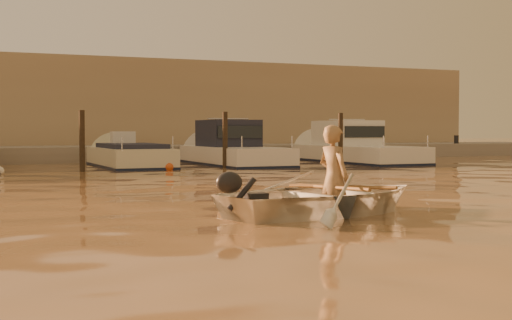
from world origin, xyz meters
name	(u,v)px	position (x,y,z in m)	size (l,w,h in m)	color
ground_plane	(253,220)	(0.00, 0.00, 0.00)	(160.00, 160.00, 0.00)	brown
dinghy	(329,196)	(1.47, 0.30, 0.28)	(2.75, 3.86, 0.80)	white
person	(334,178)	(1.57, 0.32, 0.57)	(0.63, 0.42, 1.74)	#906D48
outboard_motor	(255,202)	(0.01, -0.06, 0.28)	(0.90, 0.40, 0.70)	black
oar_port	(340,187)	(1.71, 0.36, 0.42)	(0.06, 0.06, 2.10)	olive
oar_starboard	(331,187)	(1.52, 0.31, 0.42)	(0.06, 0.06, 2.10)	brown
moored_boat_3	(130,161)	(1.89, 16.00, 0.22)	(2.17, 6.23, 0.95)	beige
moored_boat_4	(234,149)	(6.01, 16.00, 0.62)	(2.40, 7.36, 1.75)	silver
moored_boat_5	(356,147)	(11.52, 16.00, 0.62)	(2.48, 8.24, 1.75)	silver
piling_2	(82,144)	(-0.20, 13.80, 0.90)	(0.18, 0.18, 2.20)	#2D2319
piling_3	(225,143)	(4.80, 13.80, 0.90)	(0.18, 0.18, 2.20)	#2D2319
piling_4	(341,142)	(9.50, 13.80, 0.90)	(0.18, 0.18, 2.20)	#2D2319
fender_d	(169,167)	(2.60, 13.33, 0.10)	(0.30, 0.30, 0.30)	#C54917
fender_e	(295,165)	(7.23, 13.12, 0.10)	(0.30, 0.30, 0.30)	white
quay	(56,158)	(0.00, 21.50, 0.15)	(52.00, 4.00, 1.00)	gray
waterfront_building	(40,109)	(0.00, 27.00, 2.40)	(46.00, 7.00, 4.80)	#9E8466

